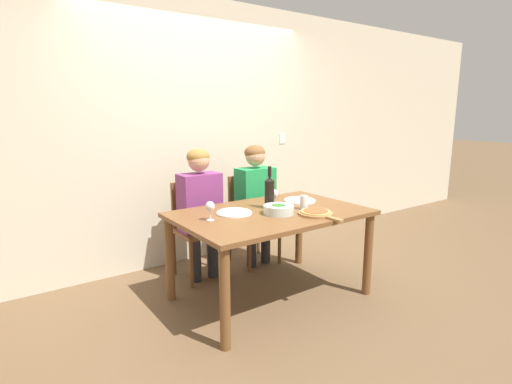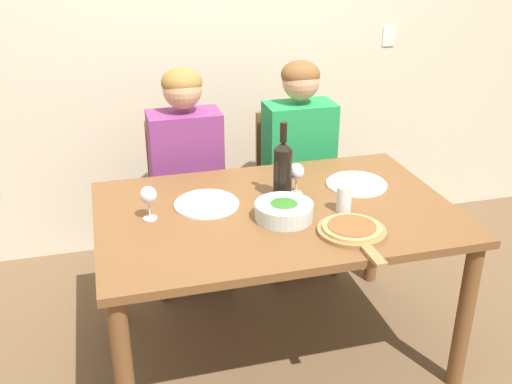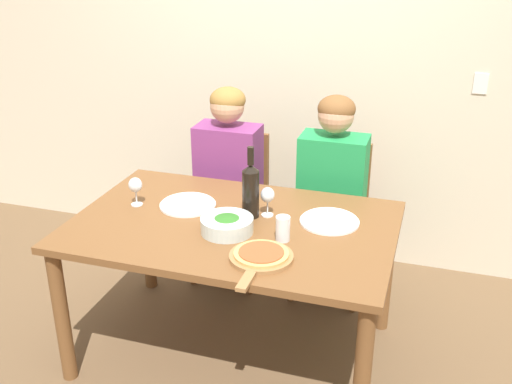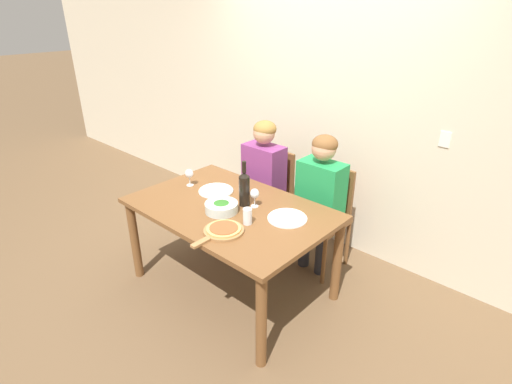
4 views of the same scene
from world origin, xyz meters
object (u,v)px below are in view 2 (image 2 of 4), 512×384
object	(u,v)px
dinner_plate_left	(207,204)
wine_glass_right	(296,173)
broccoli_bowl	(284,211)
dinner_plate_right	(357,184)
water_tumbler	(344,199)
chair_left	(186,195)
person_woman	(186,160)
wine_bottle	(283,169)
chair_right	(293,183)
pizza_on_board	(353,231)
wine_glass_left	(148,197)
person_man	(300,149)

from	to	relation	value
dinner_plate_left	wine_glass_right	bearing A→B (deg)	2.11
broccoli_bowl	dinner_plate_right	bearing A→B (deg)	28.68
broccoli_bowl	water_tumbler	bearing A→B (deg)	-0.31
chair_left	person_woman	bearing A→B (deg)	-90.00
wine_bottle	dinner_plate_right	bearing A→B (deg)	6.89
chair_right	broccoli_bowl	size ratio (longest dim) A/B	3.65
dinner_plate_left	wine_glass_right	world-z (taller)	wine_glass_right
chair_left	dinner_plate_right	size ratio (longest dim) A/B	3.15
pizza_on_board	wine_glass_left	distance (m)	0.86
person_woman	water_tumbler	xyz separation A→B (m)	(0.56, -0.80, 0.07)
broccoli_bowl	wine_glass_left	distance (m)	0.57
wine_bottle	wine_glass_right	xyz separation A→B (m)	(0.08, 0.03, -0.04)
dinner_plate_left	water_tumbler	bearing A→B (deg)	-20.67
dinner_plate_left	chair_right	bearing A→B (deg)	47.44
chair_left	dinner_plate_right	bearing A→B (deg)	-42.30
pizza_on_board	water_tumbler	size ratio (longest dim) A/B	3.56
chair_left	wine_glass_right	size ratio (longest dim) A/B	6.04
person_man	wine_bottle	distance (m)	0.69
person_man	broccoli_bowl	distance (m)	0.87
water_tumbler	wine_glass_right	bearing A→B (deg)	121.67
chair_right	dinner_plate_right	distance (m)	0.72
person_woman	broccoli_bowl	distance (m)	0.85
person_woman	dinner_plate_left	size ratio (longest dim) A/B	4.29
dinner_plate_left	wine_glass_right	size ratio (longest dim) A/B	1.92
person_man	wine_glass_right	distance (m)	0.62
water_tumbler	person_woman	bearing A→B (deg)	125.10
wine_bottle	wine_glass_left	bearing A→B (deg)	-175.27
pizza_on_board	water_tumbler	distance (m)	0.21
wine_bottle	dinner_plate_right	xyz separation A→B (m)	(0.39, 0.05, -0.14)
person_woman	dinner_plate_left	bearing A→B (deg)	-90.21
broccoli_bowl	water_tumbler	distance (m)	0.27
chair_left	person_man	world-z (taller)	person_man
chair_left	water_tumbler	distance (m)	1.11
person_woman	wine_glass_left	xyz separation A→B (m)	(-0.26, -0.65, 0.11)
wine_bottle	dinner_plate_left	world-z (taller)	wine_bottle
wine_bottle	wine_glass_right	bearing A→B (deg)	23.14
broccoli_bowl	pizza_on_board	bearing A→B (deg)	-41.65
dinner_plate_right	person_man	bearing A→B (deg)	99.68
dinner_plate_right	wine_bottle	bearing A→B (deg)	-173.11
person_man	dinner_plate_left	xyz separation A→B (m)	(-0.64, -0.59, 0.02)
chair_left	person_man	xyz separation A→B (m)	(0.64, -0.11, 0.25)
broccoli_bowl	wine_glass_left	size ratio (longest dim) A/B	1.65
person_man	pizza_on_board	size ratio (longest dim) A/B	2.95
wine_bottle	pizza_on_board	bearing A→B (deg)	-66.34
person_man	pizza_on_board	bearing A→B (deg)	-96.72
person_woman	wine_glass_left	world-z (taller)	person_woman
broccoli_bowl	pizza_on_board	size ratio (longest dim) A/B	0.59
person_woman	wine_bottle	world-z (taller)	person_woman
chair_right	wine_bottle	distance (m)	0.87
broccoli_bowl	dinner_plate_right	distance (m)	0.50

